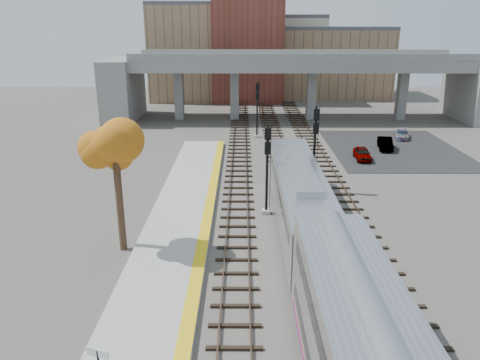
# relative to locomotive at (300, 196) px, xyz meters

# --- Properties ---
(ground) EXTENTS (160.00, 160.00, 0.00)m
(ground) POSITION_rel_locomotive_xyz_m (-1.00, -7.03, -2.28)
(ground) COLOR #47423D
(ground) RESTS_ON ground
(platform) EXTENTS (4.50, 60.00, 0.35)m
(platform) POSITION_rel_locomotive_xyz_m (-8.25, -7.03, -2.10)
(platform) COLOR #9E9E99
(platform) RESTS_ON ground
(yellow_strip) EXTENTS (0.70, 60.00, 0.01)m
(yellow_strip) POSITION_rel_locomotive_xyz_m (-6.35, -7.03, -1.92)
(yellow_strip) COLOR yellow
(yellow_strip) RESTS_ON platform
(tracks) EXTENTS (10.70, 95.00, 0.25)m
(tracks) POSITION_rel_locomotive_xyz_m (-0.07, 5.47, -2.20)
(tracks) COLOR black
(tracks) RESTS_ON ground
(overpass) EXTENTS (54.00, 12.00, 9.50)m
(overpass) POSITION_rel_locomotive_xyz_m (3.92, 37.97, 3.53)
(overpass) COLOR slate
(overpass) RESTS_ON ground
(buildings_far) EXTENTS (43.00, 21.00, 20.60)m
(buildings_far) POSITION_rel_locomotive_xyz_m (0.26, 59.54, 5.60)
(buildings_far) COLOR #917254
(buildings_far) RESTS_ON ground
(parking_lot) EXTENTS (14.00, 18.00, 0.04)m
(parking_lot) POSITION_rel_locomotive_xyz_m (13.00, 20.97, -2.26)
(parking_lot) COLOR black
(parking_lot) RESTS_ON ground
(locomotive) EXTENTS (3.02, 19.05, 4.10)m
(locomotive) POSITION_rel_locomotive_xyz_m (0.00, 0.00, 0.00)
(locomotive) COLOR #A8AAB2
(locomotive) RESTS_ON ground
(signal_mast_near) EXTENTS (0.60, 0.64, 6.66)m
(signal_mast_near) POSITION_rel_locomotive_xyz_m (-2.10, 2.36, 0.95)
(signal_mast_near) COLOR #9E9E99
(signal_mast_near) RESTS_ON ground
(signal_mast_mid) EXTENTS (0.60, 0.64, 7.11)m
(signal_mast_mid) POSITION_rel_locomotive_xyz_m (2.00, 7.26, 1.26)
(signal_mast_mid) COLOR #9E9E99
(signal_mast_mid) RESTS_ON ground
(signal_mast_far) EXTENTS (0.60, 0.64, 6.71)m
(signal_mast_far) POSITION_rel_locomotive_xyz_m (-2.10, 26.25, 0.99)
(signal_mast_far) COLOR #9E9E99
(signal_mast_far) RESTS_ON ground
(tree) EXTENTS (3.60, 3.60, 8.63)m
(tree) POSITION_rel_locomotive_xyz_m (-11.27, -3.32, 4.13)
(tree) COLOR #382619
(tree) RESTS_ON ground
(car_a) EXTENTS (1.65, 3.75, 1.26)m
(car_a) POSITION_rel_locomotive_xyz_m (8.41, 16.63, -1.61)
(car_a) COLOR #99999E
(car_a) RESTS_ON parking_lot
(car_b) EXTENTS (2.00, 4.12, 1.30)m
(car_b) POSITION_rel_locomotive_xyz_m (11.92, 20.66, -1.59)
(car_b) COLOR #99999E
(car_b) RESTS_ON parking_lot
(car_c) EXTENTS (2.46, 3.93, 1.06)m
(car_c) POSITION_rel_locomotive_xyz_m (15.41, 25.74, -1.71)
(car_c) COLOR #99999E
(car_c) RESTS_ON parking_lot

